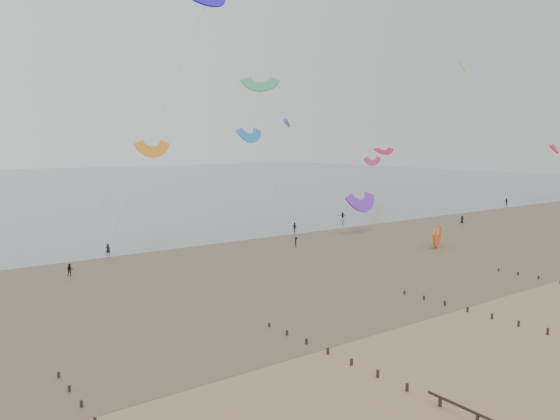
{
  "coord_description": "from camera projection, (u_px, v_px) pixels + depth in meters",
  "views": [
    {
      "loc": [
        -41.09,
        -26.42,
        16.29
      ],
      "look_at": [
        -1.03,
        28.0,
        8.0
      ],
      "focal_mm": 35.0,
      "sensor_mm": 36.0,
      "label": 1
    }
  ],
  "objects": [
    {
      "name": "sea_and_shore",
      "position": [
        233.0,
        267.0,
        72.38
      ],
      "size": [
        500.0,
        665.0,
        0.03
      ],
      "color": "#475654",
      "rests_on": "ground"
    },
    {
      "name": "grounded_kite",
      "position": [
        438.0,
        247.0,
        86.36
      ],
      "size": [
        7.68,
        7.14,
        3.37
      ],
      "primitive_type": null,
      "rotation": [
        1.54,
        0.0,
        0.5
      ],
      "color": "#F6530F",
      "rests_on": "ground"
    },
    {
      "name": "ground",
      "position": [
        481.0,
        332.0,
        47.28
      ],
      "size": [
        500.0,
        500.0,
        0.0
      ],
      "primitive_type": "plane",
      "color": "brown",
      "rests_on": "ground"
    },
    {
      "name": "kites_airborne",
      "position": [
        85.0,
        126.0,
        112.35
      ],
      "size": [
        228.44,
        104.93,
        38.38
      ],
      "color": "#1CAA7C",
      "rests_on": "ground"
    },
    {
      "name": "kitesurfers",
      "position": [
        353.0,
        224.0,
        105.2
      ],
      "size": [
        141.99,
        20.19,
        1.89
      ],
      "color": "black",
      "rests_on": "ground"
    },
    {
      "name": "kitesurfer_lead",
      "position": [
        108.0,
        250.0,
        79.48
      ],
      "size": [
        0.77,
        0.7,
        1.78
      ],
      "primitive_type": "imported",
      "rotation": [
        0.0,
        0.0,
        2.6
      ],
      "color": "black",
      "rests_on": "ground"
    }
  ]
}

